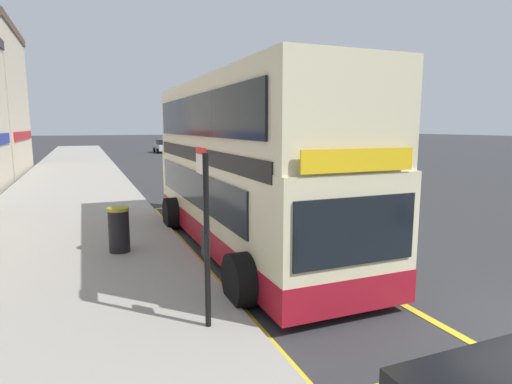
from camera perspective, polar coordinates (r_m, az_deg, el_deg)
ground_plane at (r=36.24m, az=-12.01°, el=3.54°), size 260.00×260.00×0.00m
pavement_near at (r=35.68m, az=-23.15°, el=3.05°), size 6.00×76.00×0.14m
double_decker_bus at (r=11.19m, az=-1.61°, el=2.84°), size 3.29×10.06×4.40m
bus_bay_markings at (r=11.47m, az=-1.63°, el=-7.51°), size 2.97×12.97×0.01m
bus_stop_sign at (r=6.51m, az=-6.86°, el=-4.27°), size 0.09×0.51×2.78m
parked_car_silver_behind at (r=53.71m, az=-12.36°, el=6.05°), size 2.09×4.20×1.62m
parked_car_white_far at (r=43.85m, az=-7.62°, el=5.59°), size 2.09×4.20×1.62m
litter_bin at (r=11.05m, az=-17.99°, el=-4.83°), size 0.53×0.53×1.12m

